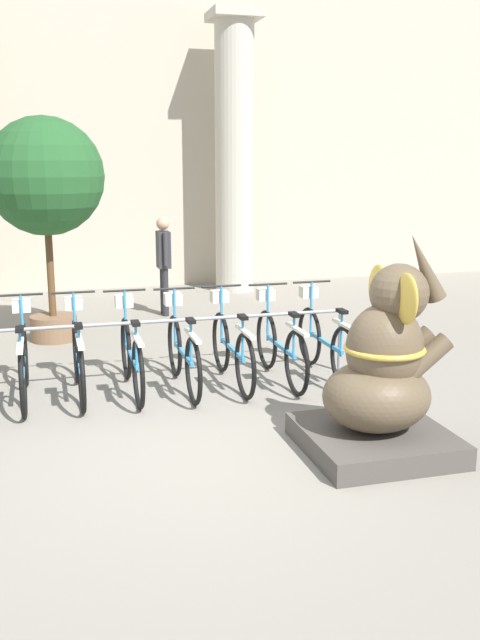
# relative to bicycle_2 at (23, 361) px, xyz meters

# --- Properties ---
(ground_plane) EXTENTS (60.00, 60.00, 0.00)m
(ground_plane) POSITION_rel_bicycle_2_xyz_m (1.49, -1.87, -0.42)
(ground_plane) COLOR gray
(building_facade) EXTENTS (20.00, 0.20, 6.00)m
(building_facade) POSITION_rel_bicycle_2_xyz_m (1.49, 6.73, 2.58)
(building_facade) COLOR #BCB29E
(building_facade) RESTS_ON ground_plane
(column_right) EXTENTS (0.92, 0.92, 5.16)m
(column_right) POSITION_rel_bicycle_2_xyz_m (3.87, 5.73, 2.20)
(column_right) COLOR #BCB7A8
(column_right) RESTS_ON ground_plane
(bike_rack) EXTENTS (5.15, 0.05, 0.77)m
(bike_rack) POSITION_rel_bicycle_2_xyz_m (1.14, 0.08, 0.21)
(bike_rack) COLOR gray
(bike_rack) RESTS_ON ground_plane
(bicycle_2) EXTENTS (0.48, 1.80, 1.07)m
(bicycle_2) POSITION_rel_bicycle_2_xyz_m (0.00, 0.00, 0.00)
(bicycle_2) COLOR black
(bicycle_2) RESTS_ON ground_plane
(bicycle_3) EXTENTS (0.48, 1.80, 1.07)m
(bicycle_3) POSITION_rel_bicycle_2_xyz_m (0.57, -0.00, 0.00)
(bicycle_3) COLOR black
(bicycle_3) RESTS_ON ground_plane
(bicycle_4) EXTENTS (0.48, 1.80, 1.07)m
(bicycle_4) POSITION_rel_bicycle_2_xyz_m (1.14, -0.04, 0.00)
(bicycle_4) COLOR black
(bicycle_4) RESTS_ON ground_plane
(bicycle_5) EXTENTS (0.48, 1.80, 1.07)m
(bicycle_5) POSITION_rel_bicycle_2_xyz_m (1.71, -0.07, 0.00)
(bicycle_5) COLOR black
(bicycle_5) RESTS_ON ground_plane
(bicycle_6) EXTENTS (0.48, 1.80, 1.07)m
(bicycle_6) POSITION_rel_bicycle_2_xyz_m (2.27, -0.05, 0.00)
(bicycle_6) COLOR black
(bicycle_6) RESTS_ON ground_plane
(bicycle_7) EXTENTS (0.48, 1.80, 1.07)m
(bicycle_7) POSITION_rel_bicycle_2_xyz_m (2.84, -0.08, 0.00)
(bicycle_7) COLOR black
(bicycle_7) RESTS_ON ground_plane
(bicycle_8) EXTENTS (0.48, 1.80, 1.07)m
(bicycle_8) POSITION_rel_bicycle_2_xyz_m (3.41, -0.05, 0.00)
(bicycle_8) COLOR black
(bicycle_8) RESTS_ON ground_plane
(elephant_statue) EXTENTS (1.24, 1.24, 1.94)m
(elephant_statue) POSITION_rel_bicycle_2_xyz_m (3.03, -2.27, 0.23)
(elephant_statue) COLOR #4C4742
(elephant_statue) RESTS_ON ground_plane
(person_pedestrian) EXTENTS (0.21, 0.47, 1.61)m
(person_pedestrian) POSITION_rel_bicycle_2_xyz_m (2.16, 3.83, 0.54)
(person_pedestrian) COLOR #28282D
(person_pedestrian) RESTS_ON ground_plane
(potted_tree) EXTENTS (1.61, 1.61, 3.10)m
(potted_tree) POSITION_rel_bicycle_2_xyz_m (0.35, 2.58, 1.79)
(potted_tree) COLOR brown
(potted_tree) RESTS_ON ground_plane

